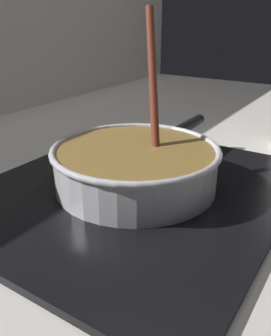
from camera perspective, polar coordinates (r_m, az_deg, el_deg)
ground at (r=0.58m, az=12.82°, el=-9.72°), size 2.40×1.60×0.04m
hob_plate at (r=0.63m, az=0.00°, el=-3.33°), size 0.56×0.48×0.01m
burner_ring at (r=0.63m, az=0.00°, el=-2.51°), size 0.17×0.17×0.01m
spare_burner at (r=0.78m, az=7.67°, el=2.54°), size 0.14×0.14×0.01m
cooking_pan at (r=0.61m, az=0.07°, el=0.52°), size 0.40×0.28×0.29m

